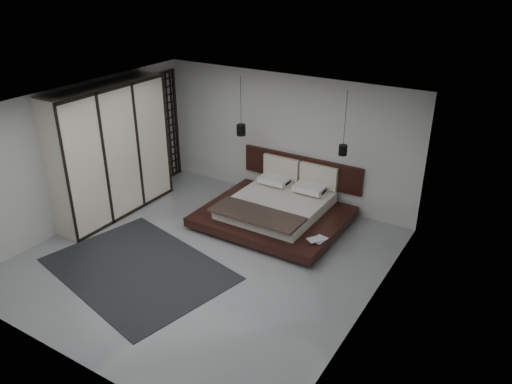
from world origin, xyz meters
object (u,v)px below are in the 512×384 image
Objects in this scene: lattice_screen at (165,127)px; wardrobe at (111,151)px; pendant_left at (241,130)px; rug at (138,269)px; bed at (277,208)px; pendant_right at (343,150)px.

lattice_screen is 0.93× the size of wardrobe.
pendant_left is 3.66m from rug.
pendant_left is at bearing 43.05° from wardrobe.
pendant_right is at bearing 21.11° from bed.
wardrobe is at bearing 143.56° from rug.
pendant_right reaches higher than wardrobe.
pendant_right is (2.31, 0.00, -0.00)m from pendant_left.
lattice_screen is 0.93× the size of bed.
pendant_left is (-1.15, 0.45, 1.36)m from bed.
wardrobe reaches higher than bed.
bed is at bearing 24.13° from wardrobe.
bed is at bearing -9.13° from lattice_screen.
lattice_screen reaches higher than rug.
wardrobe is at bearing -82.63° from lattice_screen.
lattice_screen is 2.05× the size of pendant_left.
rug is at bearing -90.85° from pendant_left.
lattice_screen is at bearing 170.87° from bed.
wardrobe is 2.76m from rug.
wardrobe is at bearing -136.95° from pendant_left.
pendant_left is 2.72m from wardrobe.
pendant_left reaches higher than lattice_screen.
wardrobe is at bearing -155.87° from bed.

